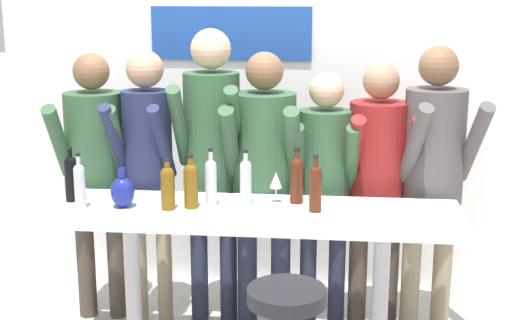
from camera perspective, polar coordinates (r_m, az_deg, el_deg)
name	(u,v)px	position (r m, az deg, el deg)	size (l,w,h in m)	color
back_wall	(274,101)	(5.01, 1.43, 4.74)	(3.83, 0.12, 2.63)	white
tasting_table	(254,235)	(3.90, -0.14, -6.00)	(2.23, 0.58, 0.93)	white
person_far_left	(95,158)	(4.53, -12.73, 0.13)	(0.46, 0.56, 1.71)	#473D33
person_left	(147,155)	(4.41, -8.68, 0.41)	(0.38, 0.52, 1.73)	gray
person_center_left	(212,143)	(4.35, -3.55, 1.35)	(0.41, 0.55, 1.86)	#23283D
person_center	(264,163)	(4.28, 0.65, -0.20)	(0.45, 0.55, 1.73)	#23283D
person_center_right	(325,173)	(4.32, 5.51, -1.04)	(0.39, 0.49, 1.61)	#23283D
person_right	(378,168)	(4.35, 9.74, -0.66)	(0.46, 0.56, 1.67)	#473D33
person_far_right	(434,160)	(4.32, 14.03, -0.02)	(0.50, 0.61, 1.77)	gray
wine_bottle_0	(297,178)	(3.93, 3.28, -1.43)	(0.07, 0.07, 0.31)	#4C1E0F
wine_bottle_1	(316,186)	(3.78, 4.79, -2.10)	(0.07, 0.07, 0.31)	#4C1E0F
wine_bottle_2	(191,183)	(3.85, -5.23, -1.87)	(0.08, 0.08, 0.29)	brown
wine_bottle_3	(80,184)	(3.94, -13.93, -1.86)	(0.06, 0.06, 0.31)	#B7BCC1
wine_bottle_4	(71,176)	(4.09, -14.58, -1.27)	(0.07, 0.07, 0.31)	black
wine_bottle_5	(246,179)	(3.91, -0.83, -1.56)	(0.07, 0.07, 0.30)	#B7BCC1
wine_bottle_6	(211,180)	(3.87, -3.63, -1.64)	(0.06, 0.06, 0.32)	#B7BCC1
wine_bottle_7	(168,186)	(3.84, -7.08, -2.07)	(0.08, 0.08, 0.28)	brown
wine_glass_0	(276,181)	(3.93, 1.61, -1.69)	(0.07, 0.07, 0.18)	silver
decorative_vase	(123,191)	(3.93, -10.62, -2.49)	(0.13, 0.13, 0.22)	navy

